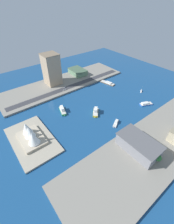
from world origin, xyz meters
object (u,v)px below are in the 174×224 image
at_px(catamaran_blue, 146,104).
at_px(sedan_silver, 65,87).
at_px(opera_landmark, 30,135).
at_px(terminal_long_green, 78,72).
at_px(ferry_yellow_fast, 96,112).
at_px(barge_flat_brown, 108,83).
at_px(warehouse_low_gray, 139,145).
at_px(van_white, 65,90).
at_px(ferry_green_doubledeck, 63,110).
at_px(yacht_sleek_gray, 116,123).
at_px(apartment_midrise_tan, 52,69).
at_px(traffic_light_waterfront, 77,84).
at_px(sailboat_small_white, 141,91).

bearing_deg(catamaran_blue, sedan_silver, 31.77).
bearing_deg(opera_landmark, terminal_long_green, -52.57).
height_order(ferry_yellow_fast, barge_flat_brown, ferry_yellow_fast).
bearing_deg(barge_flat_brown, ferry_yellow_fast, 125.13).
height_order(warehouse_low_gray, van_white, warehouse_low_gray).
height_order(ferry_yellow_fast, sedan_silver, ferry_yellow_fast).
height_order(terminal_long_green, van_white, terminal_long_green).
distance_m(ferry_green_doubledeck, opera_landmark, 63.22).
bearing_deg(terminal_long_green, ferry_green_doubledeck, 134.26).
relative_size(ferry_green_doubledeck, terminal_long_green, 0.61).
bearing_deg(ferry_green_doubledeck, yacht_sleek_gray, -147.25).
distance_m(warehouse_low_gray, apartment_midrise_tan, 195.84).
xyz_separation_m(terminal_long_green, van_white, (-40.07, 56.80, -4.15)).
bearing_deg(barge_flat_brown, traffic_light_waterfront, 67.92).
relative_size(terminal_long_green, sedan_silver, 7.81).
bearing_deg(van_white, ferry_green_doubledeck, 145.21).
height_order(ferry_yellow_fast, van_white, ferry_yellow_fast).
height_order(barge_flat_brown, ferry_green_doubledeck, ferry_green_doubledeck).
distance_m(yacht_sleek_gray, opera_landmark, 109.13).
distance_m(barge_flat_brown, terminal_long_green, 70.45).
xyz_separation_m(sailboat_small_white, apartment_midrise_tan, (119.41, 109.07, 29.25)).
distance_m(sailboat_small_white, warehouse_low_gray, 133.99).
bearing_deg(terminal_long_green, ferry_yellow_fast, 155.99).
relative_size(van_white, traffic_light_waterfront, 0.68).
xyz_separation_m(ferry_green_doubledeck, van_white, (47.29, -32.86, 1.07)).
bearing_deg(traffic_light_waterfront, opera_landmark, 121.19).
bearing_deg(opera_landmark, sailboat_small_white, -93.41).
distance_m(sailboat_small_white, traffic_light_waterfront, 115.33).
bearing_deg(yacht_sleek_gray, sedan_silver, 2.42).
relative_size(ferry_yellow_fast, terminal_long_green, 0.47).
bearing_deg(opera_landmark, ferry_green_doubledeck, -66.29).
xyz_separation_m(yacht_sleek_gray, terminal_long_green, (154.24, -46.64, 6.44)).
height_order(apartment_midrise_tan, traffic_light_waterfront, apartment_midrise_tan).
xyz_separation_m(catamaran_blue, traffic_light_waterfront, (109.74, 54.64, 5.59)).
distance_m(sailboat_small_white, ferry_green_doubledeck, 143.86).
bearing_deg(apartment_midrise_tan, traffic_light_waterfront, -144.26).
bearing_deg(sedan_silver, opera_landmark, 129.84).
bearing_deg(ferry_green_doubledeck, warehouse_low_gray, -165.67).
bearing_deg(apartment_midrise_tan, ferry_yellow_fast, -177.05).
bearing_deg(sedan_silver, yacht_sleek_gray, -177.58).
distance_m(barge_flat_brown, warehouse_low_gray, 158.83).
distance_m(yacht_sleek_gray, traffic_light_waterfront, 112.26).
relative_size(ferry_green_doubledeck, traffic_light_waterfront, 3.61).
bearing_deg(sedan_silver, terminal_long_green, -57.46).
bearing_deg(catamaran_blue, barge_flat_brown, -1.09).
height_order(warehouse_low_gray, opera_landmark, opera_landmark).
height_order(catamaran_blue, terminal_long_green, terminal_long_green).
height_order(sailboat_small_white, apartment_midrise_tan, apartment_midrise_tan).
bearing_deg(sedan_silver, ferry_yellow_fast, 178.72).
bearing_deg(warehouse_low_gray, terminal_long_green, -16.97).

